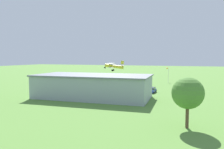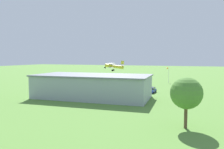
{
  "view_description": "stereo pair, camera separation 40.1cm",
  "coord_description": "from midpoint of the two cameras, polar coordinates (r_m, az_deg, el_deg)",
  "views": [
    {
      "loc": [
        -22.71,
        81.26,
        10.39
      ],
      "look_at": [
        3.71,
        10.3,
        4.54
      ],
      "focal_mm": 35.33,
      "sensor_mm": 36.0,
      "label": 1
    },
    {
      "loc": [
        -23.08,
        81.12,
        10.39
      ],
      "look_at": [
        3.71,
        10.3,
        4.54
      ],
      "focal_mm": 35.33,
      "sensor_mm": 36.0,
      "label": 2
    }
  ],
  "objects": [
    {
      "name": "car_grey",
      "position": [
        81.49,
        -17.13,
        -2.5
      ],
      "size": [
        2.33,
        4.49,
        1.67
      ],
      "color": "slate",
      "rests_on": "ground_plane"
    },
    {
      "name": "person_crossing_taxiway",
      "position": [
        69.4,
        8.26,
        -3.6
      ],
      "size": [
        0.38,
        0.38,
        1.55
      ],
      "color": "navy",
      "rests_on": "ground_plane"
    },
    {
      "name": "car_green",
      "position": [
        75.0,
        -8.46,
        -2.92
      ],
      "size": [
        2.27,
        4.13,
        1.7
      ],
      "color": "#1E6B38",
      "rests_on": "ground_plane"
    },
    {
      "name": "person_near_hangar_door",
      "position": [
        73.21,
        3.55,
        -3.08
      ],
      "size": [
        0.49,
        0.49,
        1.7
      ],
      "color": "#72338C",
      "rests_on": "ground_plane"
    },
    {
      "name": "car_white",
      "position": [
        78.52,
        -13.18,
        -2.67
      ],
      "size": [
        2.51,
        4.89,
        1.67
      ],
      "color": "white",
      "rests_on": "ground_plane"
    },
    {
      "name": "biplane",
      "position": [
        81.99,
        0.57,
        2.16
      ],
      "size": [
        7.99,
        7.42,
        3.88
      ],
      "color": "yellow"
    },
    {
      "name": "car_blue",
      "position": [
        66.12,
        10.43,
        -3.95
      ],
      "size": [
        2.25,
        4.4,
        1.65
      ],
      "color": "#23389E",
      "rests_on": "ground_plane"
    },
    {
      "name": "windsock",
      "position": [
        93.99,
        14.21,
        1.3
      ],
      "size": [
        1.14,
        1.36,
        6.26
      ],
      "color": "silver",
      "rests_on": "ground_plane"
    },
    {
      "name": "tree_near_perimeter_road",
      "position": [
        34.04,
        19.0,
        -4.62
      ],
      "size": [
        4.67,
        4.67,
        7.55
      ],
      "color": "brown",
      "rests_on": "ground_plane"
    },
    {
      "name": "hangar",
      "position": [
        57.27,
        -4.91,
        -3.01
      ],
      "size": [
        30.24,
        15.26,
        5.99
      ],
      "color": "#99A3AD",
      "rests_on": "ground_plane"
    },
    {
      "name": "ground_plane",
      "position": [
        84.99,
        4.95,
        -2.62
      ],
      "size": [
        400.0,
        400.0,
        0.0
      ],
      "primitive_type": "plane",
      "color": "#568438"
    }
  ]
}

